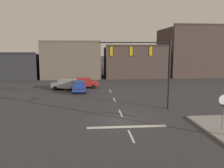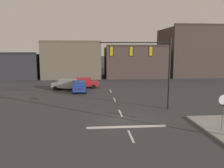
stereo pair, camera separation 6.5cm
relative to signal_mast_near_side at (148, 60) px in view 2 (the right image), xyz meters
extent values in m
plane|color=#353538|center=(-2.91, -3.39, -5.12)|extent=(400.00, 400.00, 0.00)
cube|color=silver|center=(-2.91, -5.39, -5.11)|extent=(6.40, 0.50, 0.01)
cube|color=silver|center=(-2.91, -7.39, -5.11)|extent=(0.16, 2.40, 0.01)
cube|color=silver|center=(-2.91, -1.39, -5.11)|extent=(0.16, 2.40, 0.01)
cube|color=silver|center=(-2.91, 4.61, -5.11)|extent=(0.16, 2.40, 0.01)
cube|color=silver|center=(-2.91, 10.61, -5.11)|extent=(0.16, 2.40, 0.01)
cylinder|color=black|center=(2.24, -0.15, -1.54)|extent=(0.20, 0.20, 7.16)
cylinder|color=black|center=(-1.31, 0.07, 1.69)|extent=(7.09, 0.56, 0.12)
sphere|color=black|center=(2.24, -0.15, 2.09)|extent=(0.18, 0.18, 0.18)
cylinder|color=#56565B|center=(0.27, -0.03, 1.46)|extent=(0.03, 0.03, 0.35)
cube|color=gold|center=(0.27, -0.03, 0.83)|extent=(0.31, 0.26, 0.90)
sphere|color=red|center=(0.28, 0.10, 1.12)|extent=(0.20, 0.20, 0.20)
sphere|color=#2D2314|center=(0.28, 0.10, 0.83)|extent=(0.20, 0.20, 0.20)
sphere|color=black|center=(0.28, 0.10, 0.55)|extent=(0.20, 0.20, 0.20)
cube|color=black|center=(0.27, -0.05, 0.83)|extent=(0.42, 0.06, 1.02)
cylinder|color=#56565B|center=(-1.70, 0.09, 1.46)|extent=(0.03, 0.03, 0.35)
cube|color=gold|center=(-1.70, 0.09, 0.83)|extent=(0.31, 0.26, 0.90)
sphere|color=red|center=(-1.69, 0.22, 1.12)|extent=(0.20, 0.20, 0.20)
sphere|color=#2D2314|center=(-1.69, 0.22, 0.83)|extent=(0.20, 0.20, 0.20)
sphere|color=black|center=(-1.69, 0.22, 0.55)|extent=(0.20, 0.20, 0.20)
cube|color=black|center=(-1.70, 0.07, 0.83)|extent=(0.42, 0.06, 1.02)
cylinder|color=#56565B|center=(-3.67, 0.21, 1.46)|extent=(0.03, 0.03, 0.35)
cube|color=gold|center=(-3.67, 0.21, 0.83)|extent=(0.31, 0.26, 0.90)
sphere|color=red|center=(-3.66, 0.34, 1.12)|extent=(0.20, 0.20, 0.20)
sphere|color=#2D2314|center=(-3.66, 0.34, 0.83)|extent=(0.20, 0.20, 0.20)
sphere|color=black|center=(-3.66, 0.34, 0.55)|extent=(0.20, 0.20, 0.20)
cube|color=black|center=(-3.67, 0.19, 0.83)|extent=(0.42, 0.06, 1.02)
cylinder|color=#56565B|center=(4.05, -7.04, -4.04)|extent=(0.06, 0.06, 2.15)
cylinder|color=white|center=(4.05, -7.04, -2.67)|extent=(0.76, 0.03, 0.76)
cylinder|color=#B21414|center=(4.05, -7.02, -2.67)|extent=(0.68, 0.03, 0.68)
cube|color=#19592D|center=(4.05, -7.04, -3.12)|extent=(0.02, 0.64, 0.16)
cube|color=#9EA0A5|center=(-9.53, 12.29, -4.42)|extent=(4.75, 3.12, 0.70)
cube|color=#9EA0A5|center=(-9.39, 12.24, -3.79)|extent=(2.85, 2.31, 0.56)
cube|color=#2D3842|center=(-10.11, 12.49, -3.81)|extent=(0.72, 1.52, 0.47)
cube|color=#2D3842|center=(-8.28, 11.87, -3.81)|extent=(0.70, 1.51, 0.46)
cylinder|color=black|center=(-11.18, 11.96, -4.80)|extent=(0.68, 0.41, 0.64)
cylinder|color=black|center=(-10.63, 13.56, -4.80)|extent=(0.68, 0.41, 0.64)
cylinder|color=black|center=(-8.43, 11.02, -4.80)|extent=(0.68, 0.41, 0.64)
cylinder|color=black|center=(-7.88, 12.63, -4.80)|extent=(0.68, 0.41, 0.64)
sphere|color=silver|center=(-11.78, 12.45, -4.37)|extent=(0.16, 0.16, 0.16)
sphere|color=silver|center=(-11.41, 13.54, -4.37)|extent=(0.16, 0.16, 0.16)
cube|color=maroon|center=(-7.46, 11.59, -4.34)|extent=(0.48, 1.31, 0.12)
cube|color=#A81E1E|center=(-6.85, 13.81, -4.42)|extent=(4.41, 1.81, 0.70)
cube|color=#A81E1E|center=(-7.00, 13.81, -3.79)|extent=(2.47, 1.61, 0.56)
cube|color=#2D3842|center=(-6.24, 13.81, -3.81)|extent=(0.25, 1.52, 0.47)
cube|color=#2D3842|center=(-8.17, 13.81, -3.81)|extent=(0.22, 1.52, 0.46)
cylinder|color=black|center=(-5.40, 14.65, -4.80)|extent=(0.64, 0.22, 0.64)
cylinder|color=black|center=(-5.41, 12.95, -4.80)|extent=(0.64, 0.22, 0.64)
cylinder|color=black|center=(-8.30, 14.66, -4.80)|extent=(0.64, 0.22, 0.64)
cylinder|color=black|center=(-8.31, 12.96, -4.80)|extent=(0.64, 0.22, 0.64)
sphere|color=silver|center=(-4.67, 14.38, -4.37)|extent=(0.16, 0.16, 0.16)
sphere|color=silver|center=(-4.68, 13.23, -4.37)|extent=(0.16, 0.16, 0.16)
cube|color=maroon|center=(-9.03, 13.82, -4.34)|extent=(0.04, 1.37, 0.12)
cube|color=navy|center=(-7.50, 10.31, -4.42)|extent=(1.99, 4.48, 0.70)
cube|color=navy|center=(-7.50, 10.16, -3.79)|extent=(1.71, 2.53, 0.56)
cube|color=#2D3842|center=(-7.53, 10.93, -3.81)|extent=(1.53, 0.31, 0.47)
cube|color=#2D3842|center=(-7.44, 8.99, -3.81)|extent=(1.53, 0.28, 0.46)
cylinder|color=black|center=(-8.42, 11.72, -4.80)|extent=(0.25, 0.65, 0.64)
cylinder|color=black|center=(-6.72, 11.80, -4.80)|extent=(0.25, 0.65, 0.64)
cylinder|color=black|center=(-8.29, 8.82, -4.80)|extent=(0.25, 0.65, 0.64)
cylinder|color=black|center=(-6.59, 8.90, -4.80)|extent=(0.25, 0.65, 0.64)
sphere|color=silver|center=(-8.17, 12.46, -4.37)|extent=(0.16, 0.16, 0.16)
sphere|color=silver|center=(-7.02, 12.51, -4.37)|extent=(0.16, 0.16, 0.16)
cube|color=maroon|center=(-7.41, 8.13, -4.34)|extent=(1.37, 0.10, 0.12)
cube|color=#2D2D33|center=(-20.35, 29.58, -2.58)|extent=(7.28, 11.72, 5.08)
cube|color=black|center=(-20.35, 24.02, 0.21)|extent=(7.28, 0.60, 0.50)
cube|color=#665B4C|center=(-9.88, 28.87, -1.42)|extent=(12.23, 10.31, 7.40)
cube|color=brown|center=(-9.88, 24.02, 2.53)|extent=(12.23, 0.60, 0.50)
cube|color=#473833|center=(3.81, 28.27, -1.82)|extent=(12.96, 9.12, 6.60)
cube|color=#3A2B26|center=(3.81, 24.02, 1.73)|extent=(12.96, 0.60, 0.50)
cube|color=#473833|center=(17.69, 30.19, 0.35)|extent=(12.66, 12.95, 10.93)
cube|color=#3A2B26|center=(17.69, 24.02, 6.06)|extent=(12.66, 0.60, 0.50)
camera|label=1|loc=(-5.66, -22.75, 1.00)|focal=36.65mm
camera|label=2|loc=(-5.60, -22.75, 1.00)|focal=36.65mm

